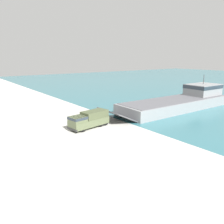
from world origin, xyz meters
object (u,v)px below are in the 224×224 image
Objects in this scene: military_truck at (89,119)px; soldier_on_ramp at (83,119)px; landing_craft at (182,100)px; mooring_bollard at (98,114)px.

soldier_on_ramp is (-2.40, 0.18, -0.46)m from military_truck.
landing_craft is 25.77m from military_truck.
soldier_on_ramp is at bearing -94.01° from landing_craft.
landing_craft is 25.75m from soldier_on_ramp.
military_truck is at bearing -44.91° from mooring_bollard.
military_truck is 8.95× the size of mooring_bollard.
mooring_bollard is (-2.83, 5.03, -0.54)m from soldier_on_ramp.
landing_craft is at bearing 171.47° from military_truck.
military_truck is at bearing 26.20° from soldier_on_ramp.
soldier_on_ramp is (-2.82, -25.58, -0.82)m from landing_craft.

